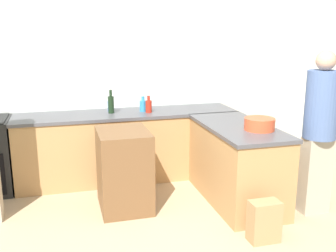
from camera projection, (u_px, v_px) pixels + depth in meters
wall_back at (122, 74)px, 5.28m from camera, size 8.00×0.06×2.70m
counter_back at (128, 145)px, 5.17m from camera, size 2.84×0.68×0.89m
counter_peninsula at (236, 163)px, 4.48m from camera, size 0.69×1.44×0.89m
island_table at (124, 170)px, 4.28m from camera, size 0.54×0.67×0.88m
mixing_bowl at (259, 124)px, 4.15m from camera, size 0.32×0.32×0.13m
water_bottle_blue at (110, 106)px, 5.09m from camera, size 0.06×0.06×0.18m
hot_sauce_bottle at (149, 106)px, 5.03m from camera, size 0.08×0.08×0.22m
dish_soap_bottle at (143, 105)px, 5.10m from camera, size 0.09×0.09×0.20m
wine_bottle_dark at (111, 104)px, 4.98m from camera, size 0.08×0.08×0.30m
person_at_peninsula at (320, 128)px, 4.07m from camera, size 0.34×0.34×1.73m
paper_bag at (264, 221)px, 3.64m from camera, size 0.28×0.17×0.39m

